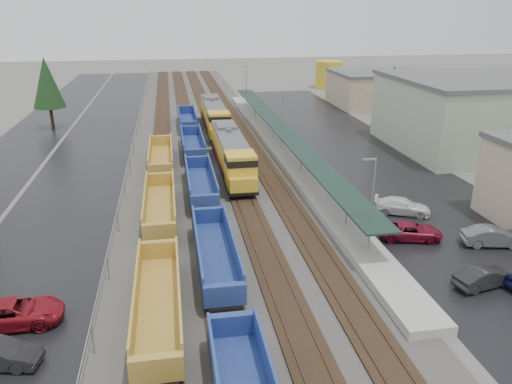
# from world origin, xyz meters

# --- Properties ---
(ballast_strip) EXTENTS (20.00, 160.00, 0.08)m
(ballast_strip) POSITION_xyz_m (0.00, 60.00, 0.04)
(ballast_strip) COLOR #302D2B
(ballast_strip) RESTS_ON ground
(trackbed) EXTENTS (14.60, 160.00, 0.22)m
(trackbed) POSITION_xyz_m (-0.00, 60.00, 0.16)
(trackbed) COLOR black
(trackbed) RESTS_ON ground
(west_parking_lot) EXTENTS (10.00, 160.00, 0.02)m
(west_parking_lot) POSITION_xyz_m (-15.00, 60.00, 0.01)
(west_parking_lot) COLOR black
(west_parking_lot) RESTS_ON ground
(west_road) EXTENTS (9.00, 160.00, 0.02)m
(west_road) POSITION_xyz_m (-25.00, 60.00, 0.01)
(west_road) COLOR black
(west_road) RESTS_ON ground
(east_commuter_lot) EXTENTS (16.00, 100.00, 0.02)m
(east_commuter_lot) POSITION_xyz_m (19.00, 50.00, 0.01)
(east_commuter_lot) COLOR black
(east_commuter_lot) RESTS_ON ground
(station_platform) EXTENTS (3.00, 80.00, 8.00)m
(station_platform) POSITION_xyz_m (9.50, 50.01, 0.73)
(station_platform) COLOR #9E9B93
(station_platform) RESTS_ON ground
(chainlink_fence) EXTENTS (0.08, 160.04, 2.02)m
(chainlink_fence) POSITION_xyz_m (-9.50, 58.44, 1.61)
(chainlink_fence) COLOR gray
(chainlink_fence) RESTS_ON ground
(industrial_buildings) EXTENTS (32.52, 75.30, 9.50)m
(industrial_buildings) POSITION_xyz_m (37.76, 45.85, 4.25)
(industrial_buildings) COLOR tan
(industrial_buildings) RESTS_ON ground
(distant_hills) EXTENTS (301.00, 140.00, 25.20)m
(distant_hills) POSITION_xyz_m (44.79, 210.68, 0.00)
(distant_hills) COLOR #43513F
(distant_hills) RESTS_ON ground
(tree_west_far) EXTENTS (4.84, 4.84, 11.00)m
(tree_west_far) POSITION_xyz_m (-23.00, 70.00, 7.12)
(tree_west_far) COLOR #332316
(tree_west_far) RESTS_ON ground
(tree_east) EXTENTS (4.40, 4.40, 10.00)m
(tree_east) POSITION_xyz_m (28.00, 58.00, 6.47)
(tree_east) COLOR #332316
(tree_east) RESTS_ON ground
(locomotive_lead) EXTENTS (3.00, 19.78, 4.48)m
(locomotive_lead) POSITION_xyz_m (2.00, 42.27, 2.39)
(locomotive_lead) COLOR black
(locomotive_lead) RESTS_ON ground
(locomotive_trail) EXTENTS (3.00, 19.78, 4.48)m
(locomotive_trail) POSITION_xyz_m (2.00, 63.27, 2.39)
(locomotive_trail) COLOR black
(locomotive_trail) RESTS_ON ground
(well_string_yellow) EXTENTS (2.70, 76.89, 2.39)m
(well_string_yellow) POSITION_xyz_m (-6.00, 14.67, 1.18)
(well_string_yellow) COLOR #AA8F2F
(well_string_yellow) RESTS_ON ground
(well_string_blue) EXTENTS (2.68, 90.95, 2.38)m
(well_string_blue) POSITION_xyz_m (-2.00, 28.29, 1.18)
(well_string_blue) COLOR navy
(well_string_blue) RESTS_ON ground
(storage_tank) EXTENTS (6.24, 6.24, 6.24)m
(storage_tank) POSITION_xyz_m (32.67, 103.06, 3.12)
(storage_tank) COLOR gold
(storage_tank) RESTS_ON ground
(parked_car_west_c) EXTENTS (2.85, 5.86, 1.61)m
(parked_car_west_c) POSITION_xyz_m (-14.56, 15.69, 0.80)
(parked_car_west_c) COLOR maroon
(parked_car_west_c) RESTS_ON ground
(parked_car_east_a) EXTENTS (2.43, 4.59, 1.44)m
(parked_car_east_a) POSITION_xyz_m (15.74, 14.85, 0.72)
(parked_car_east_a) COLOR black
(parked_car_east_a) RESTS_ON ground
(parked_car_east_b) EXTENTS (3.42, 5.44, 1.40)m
(parked_car_east_b) POSITION_xyz_m (14.28, 22.67, 0.70)
(parked_car_east_b) COLOR maroon
(parked_car_east_b) RESTS_ON ground
(parked_car_east_c) EXTENTS (3.98, 5.47, 1.47)m
(parked_car_east_c) POSITION_xyz_m (15.93, 27.84, 0.74)
(parked_car_east_c) COLOR silver
(parked_car_east_c) RESTS_ON ground
(parked_car_east_e) EXTENTS (2.53, 4.95, 1.56)m
(parked_car_east_e) POSITION_xyz_m (20.13, 20.43, 0.78)
(parked_car_east_e) COLOR #55575A
(parked_car_east_e) RESTS_ON ground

